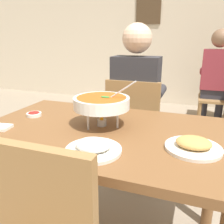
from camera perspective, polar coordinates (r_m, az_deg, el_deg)
name	(u,v)px	position (r m, az deg, el deg)	size (l,w,h in m)	color
cafe_rear_partition	(176,20)	(4.57, 15.27, 20.61)	(10.00, 0.10, 3.00)	beige
picture_frame_hung	(149,7)	(4.60, 8.84, 23.72)	(0.44, 0.03, 0.56)	#4C3823
dining_table_main	(103,148)	(1.29, -2.28, -8.62)	(1.32, 0.83, 0.74)	brown
chair_diner_main	(135,126)	(1.96, 5.50, -3.35)	(0.44, 0.44, 0.90)	olive
diner_main	(137,97)	(1.92, 5.95, 3.59)	(0.40, 0.45, 1.31)	#2D2D38
curry_bowl	(102,103)	(1.26, -2.53, 2.20)	(0.33, 0.30, 0.26)	silver
rice_plate	(93,147)	(1.00, -4.53, -8.52)	(0.24, 0.24, 0.06)	white
appetizer_plate	(193,145)	(1.08, 19.06, -7.61)	(0.24, 0.24, 0.06)	white
sauce_dish	(34,114)	(1.53, -18.32, -0.52)	(0.09, 0.09, 0.02)	white
chair_bg_middle	(216,92)	(3.46, 23.91, 4.40)	(0.44, 0.44, 0.90)	olive
chair_bg_corner	(223,86)	(3.92, 25.25, 5.60)	(0.45, 0.45, 0.90)	olive
patron_bg_middle	(216,75)	(3.35, 23.80, 8.16)	(0.40, 0.45, 1.31)	#2D2D38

